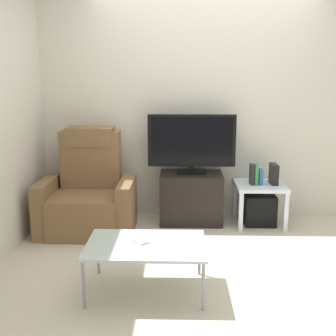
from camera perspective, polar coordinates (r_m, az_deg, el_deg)
The scene contains 13 objects.
ground_plane at distance 3.99m, azimuth 5.65°, elevation -11.46°, with size 6.40×6.40×0.00m, color beige.
wall_back at distance 4.79m, azimuth 5.02°, elevation 8.63°, with size 6.40×0.06×2.60m, color beige.
tv_stand at distance 4.68m, azimuth 3.18°, elevation -4.10°, with size 0.69×0.44×0.56m.
television at distance 4.56m, azimuth 3.26°, elevation 3.51°, with size 0.96×0.20×0.65m.
recliner_armchair at distance 4.50m, azimuth -10.90°, elevation -3.78°, with size 0.98×0.78×1.08m.
side_table at distance 4.71m, azimuth 12.50°, elevation -2.99°, with size 0.54×0.54×0.46m.
subwoofer_box at distance 4.77m, azimuth 12.38°, elevation -5.50°, with size 0.34×0.34×0.34m, color black.
book_leftmost at distance 4.63m, azimuth 11.44°, elevation -0.86°, with size 0.04×0.12×0.22m, color #262626.
book_middle at distance 4.63m, azimuth 11.98°, elevation -0.84°, with size 0.04×0.13×0.23m, color #388C4C.
book_rightmost at distance 4.65m, azimuth 12.61°, elevation -1.17°, with size 0.04×0.10×0.17m, color #3366B2.
game_console at distance 4.70m, azimuth 14.32°, elevation -0.80°, with size 0.07×0.20×0.22m, color black.
coffee_table at distance 3.19m, azimuth -3.05°, elevation -10.73°, with size 0.90×0.60×0.38m.
cell_phone at distance 3.23m, azimuth -3.91°, elevation -9.93°, with size 0.07×0.15×0.01m, color #B7B7BC.
Camera 1 is at (-0.29, -3.64, 1.61)m, focal length 44.38 mm.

